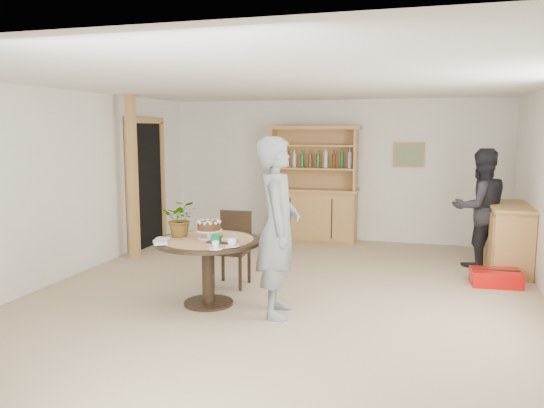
{
  "coord_description": "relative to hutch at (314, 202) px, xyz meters",
  "views": [
    {
      "loc": [
        1.57,
        -5.94,
        1.98
      ],
      "look_at": [
        -0.26,
        0.39,
        1.05
      ],
      "focal_mm": 35.0,
      "sensor_mm": 36.0,
      "label": 1
    }
  ],
  "objects": [
    {
      "name": "ground",
      "position": [
        0.3,
        -3.24,
        -0.69
      ],
      "size": [
        7.0,
        7.0,
        0.0
      ],
      "primitive_type": "plane",
      "color": "tan",
      "rests_on": "ground"
    },
    {
      "name": "room_shell",
      "position": [
        0.3,
        -3.23,
        1.05
      ],
      "size": [
        6.04,
        7.04,
        2.52
      ],
      "color": "white",
      "rests_on": "ground"
    },
    {
      "name": "doorway",
      "position": [
        -2.63,
        -1.24,
        0.42
      ],
      "size": [
        0.13,
        1.1,
        2.18
      ],
      "color": "black",
      "rests_on": "ground"
    },
    {
      "name": "pine_post",
      "position": [
        -2.4,
        -2.04,
        0.56
      ],
      "size": [
        0.12,
        0.12,
        2.5
      ],
      "primitive_type": "cube",
      "color": "tan",
      "rests_on": "ground"
    },
    {
      "name": "hutch",
      "position": [
        0.0,
        0.0,
        0.0
      ],
      "size": [
        1.62,
        0.54,
        2.04
      ],
      "color": "#B17F4B",
      "rests_on": "ground"
    },
    {
      "name": "sideboard",
      "position": [
        3.04,
        -1.24,
        -0.22
      ],
      "size": [
        0.54,
        1.26,
        0.94
      ],
      "color": "#B17F4B",
      "rests_on": "ground"
    },
    {
      "name": "dining_table",
      "position": [
        -0.45,
        -3.77,
        -0.08
      ],
      "size": [
        1.2,
        1.2,
        0.76
      ],
      "color": "black",
      "rests_on": "ground"
    },
    {
      "name": "dining_chair",
      "position": [
        -0.45,
        -2.94,
        -0.15
      ],
      "size": [
        0.43,
        0.43,
        0.95
      ],
      "rotation": [
        0.0,
        0.0,
        0.01
      ],
      "color": "black",
      "rests_on": "ground"
    },
    {
      "name": "birthday_cake",
      "position": [
        -0.45,
        -3.72,
        0.19
      ],
      "size": [
        0.3,
        0.3,
        0.2
      ],
      "color": "white",
      "rests_on": "dining_table"
    },
    {
      "name": "flower_vase",
      "position": [
        -0.8,
        -3.72,
        0.28
      ],
      "size": [
        0.47,
        0.44,
        0.42
      ],
      "primitive_type": "imported",
      "rotation": [
        0.0,
        0.0,
        0.35
      ],
      "color": "#3F7233",
      "rests_on": "dining_table"
    },
    {
      "name": "gift_tray",
      "position": [
        -0.23,
        -3.9,
        0.1
      ],
      "size": [
        0.3,
        0.2,
        0.08
      ],
      "color": "black",
      "rests_on": "dining_table"
    },
    {
      "name": "coffee_cup_a",
      "position": [
        -0.05,
        -4.05,
        0.11
      ],
      "size": [
        0.15,
        0.15,
        0.09
      ],
      "color": "white",
      "rests_on": "dining_table"
    },
    {
      "name": "coffee_cup_b",
      "position": [
        -0.17,
        -4.22,
        0.11
      ],
      "size": [
        0.15,
        0.15,
        0.08
      ],
      "color": "white",
      "rests_on": "dining_table"
    },
    {
      "name": "napkins",
      "position": [
        -0.86,
        -4.09,
        0.09
      ],
      "size": [
        0.24,
        0.33,
        0.03
      ],
      "color": "white",
      "rests_on": "dining_table"
    },
    {
      "name": "teen_boy",
      "position": [
        0.4,
        -3.87,
        0.27
      ],
      "size": [
        0.58,
        0.77,
        1.91
      ],
      "primitive_type": "imported",
      "rotation": [
        0.0,
        0.0,
        1.76
      ],
      "color": "gray",
      "rests_on": "ground"
    },
    {
      "name": "adult_person",
      "position": [
        2.66,
        -1.1,
        0.17
      ],
      "size": [
        1.03,
        0.95,
        1.71
      ],
      "primitive_type": "imported",
      "rotation": [
        0.0,
        0.0,
        3.59
      ],
      "color": "black",
      "rests_on": "ground"
    },
    {
      "name": "red_suitcase",
      "position": [
        2.8,
        -2.08,
        -0.59
      ],
      "size": [
        0.63,
        0.44,
        0.21
      ],
      "rotation": [
        0.0,
        0.0,
        0.07
      ],
      "color": "red",
      "rests_on": "ground"
    }
  ]
}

